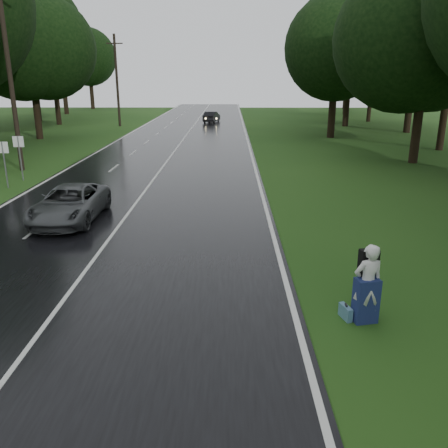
# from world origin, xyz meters

# --- Properties ---
(ground) EXTENTS (160.00, 160.00, 0.00)m
(ground) POSITION_xyz_m (0.00, 0.00, 0.00)
(ground) COLOR #244A16
(ground) RESTS_ON ground
(road) EXTENTS (12.00, 140.00, 0.04)m
(road) POSITION_xyz_m (0.00, 20.00, 0.02)
(road) COLOR black
(road) RESTS_ON ground
(lane_center) EXTENTS (0.12, 140.00, 0.01)m
(lane_center) POSITION_xyz_m (0.00, 20.00, 0.04)
(lane_center) COLOR silver
(lane_center) RESTS_ON road
(grey_car) EXTENTS (2.26, 4.85, 1.34)m
(grey_car) POSITION_xyz_m (-2.07, 9.05, 0.71)
(grey_car) COLOR #4B4E50
(grey_car) RESTS_ON road
(far_car) EXTENTS (2.10, 4.15, 1.30)m
(far_car) POSITION_xyz_m (1.94, 50.59, 0.69)
(far_car) COLOR black
(far_car) RESTS_ON road
(hitchhiker) EXTENTS (0.78, 0.73, 1.92)m
(hitchhiker) POSITION_xyz_m (7.40, 1.24, 0.89)
(hitchhiker) COLOR silver
(hitchhiker) RESTS_ON ground
(suitcase) EXTENTS (0.25, 0.48, 0.33)m
(suitcase) POSITION_xyz_m (6.98, 1.34, 0.16)
(suitcase) COLOR teal
(suitcase) RESTS_ON ground
(utility_pole_mid) EXTENTS (1.80, 0.28, 10.94)m
(utility_pole_mid) POSITION_xyz_m (-8.50, 19.45, 0.00)
(utility_pole_mid) COLOR black
(utility_pole_mid) RESTS_ON ground
(utility_pole_far) EXTENTS (1.80, 0.28, 9.95)m
(utility_pole_far) POSITION_xyz_m (-8.50, 45.90, 0.00)
(utility_pole_far) COLOR black
(utility_pole_far) RESTS_ON ground
(road_sign_a) EXTENTS (0.57, 0.10, 2.37)m
(road_sign_a) POSITION_xyz_m (-7.20, 14.70, 0.00)
(road_sign_a) COLOR white
(road_sign_a) RESTS_ON ground
(road_sign_b) EXTENTS (0.58, 0.10, 2.42)m
(road_sign_b) POSITION_xyz_m (-7.20, 16.53, 0.00)
(road_sign_b) COLOR white
(road_sign_b) RESTS_ON ground
(tree_left_e) EXTENTS (8.66, 8.66, 13.53)m
(tree_left_e) POSITION_xyz_m (-13.27, 34.36, 0.00)
(tree_left_e) COLOR black
(tree_left_e) RESTS_ON ground
(tree_left_f) EXTENTS (9.79, 9.79, 15.29)m
(tree_left_f) POSITION_xyz_m (-16.21, 47.74, 0.00)
(tree_left_f) COLOR black
(tree_left_f) RESTS_ON ground
(tree_right_d) EXTENTS (8.25, 8.25, 12.89)m
(tree_right_d) POSITION_xyz_m (16.42, 22.34, 0.00)
(tree_right_d) COLOR black
(tree_right_d) RESTS_ON ground
(tree_right_e) EXTENTS (8.49, 8.49, 13.26)m
(tree_right_e) POSITION_xyz_m (13.70, 35.74, 0.00)
(tree_right_e) COLOR black
(tree_right_e) RESTS_ON ground
(tree_right_f) EXTENTS (10.51, 10.51, 16.42)m
(tree_right_f) POSITION_xyz_m (17.54, 46.20, 0.00)
(tree_right_f) COLOR black
(tree_right_f) RESTS_ON ground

